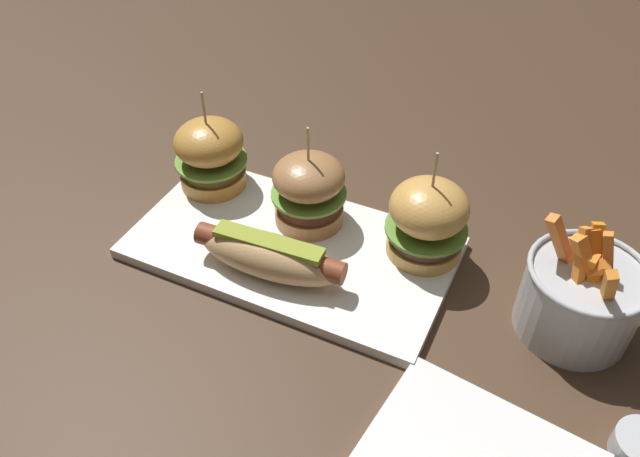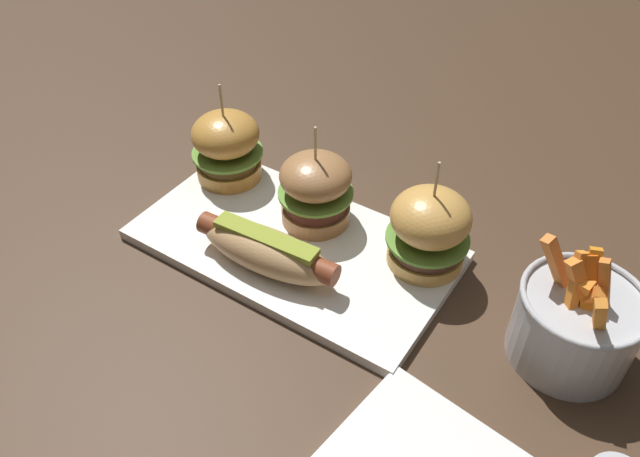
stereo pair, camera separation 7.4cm
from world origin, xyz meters
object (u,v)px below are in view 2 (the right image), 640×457
at_px(slider_left, 227,146).
at_px(fries_bucket, 575,324).
at_px(slider_center, 317,190).
at_px(platter_main, 294,245).
at_px(hot_dog, 267,250).
at_px(slider_right, 429,229).

height_order(slider_left, fries_bucket, slider_left).
bearing_deg(slider_left, slider_center, -4.31).
bearing_deg(slider_left, platter_main, -22.16).
xyz_separation_m(slider_left, slider_center, (0.15, -0.01, -0.00)).
xyz_separation_m(slider_left, fries_bucket, (0.48, -0.03, -0.02)).
xyz_separation_m(hot_dog, slider_right, (0.15, 0.11, 0.02)).
relative_size(platter_main, slider_right, 2.72).
xyz_separation_m(hot_dog, slider_left, (-0.15, 0.11, 0.02)).
xyz_separation_m(platter_main, hot_dog, (0.00, -0.05, 0.03)).
distance_m(slider_center, fries_bucket, 0.33).
relative_size(hot_dog, fries_bucket, 1.28).
distance_m(platter_main, slider_right, 0.17).
bearing_deg(fries_bucket, platter_main, -175.36).
height_order(platter_main, fries_bucket, fries_bucket).
distance_m(platter_main, fries_bucket, 0.33).
distance_m(hot_dog, slider_left, 0.19).
distance_m(hot_dog, fries_bucket, 0.34).
distance_m(hot_dog, slider_center, 0.11).
relative_size(slider_center, fries_bucket, 0.97).
bearing_deg(slider_right, platter_main, -158.69).
xyz_separation_m(platter_main, slider_right, (0.15, 0.06, 0.06)).
relative_size(slider_right, fries_bucket, 1.00).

